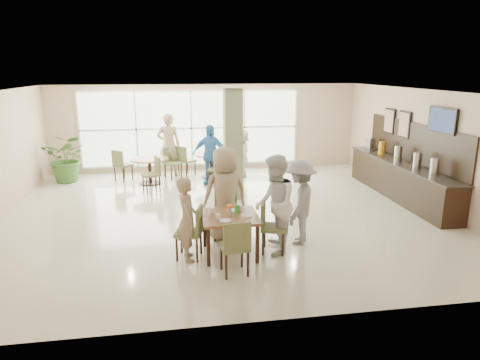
{
  "coord_description": "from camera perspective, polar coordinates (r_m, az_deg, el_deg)",
  "views": [
    {
      "loc": [
        -1.11,
        -9.46,
        3.29
      ],
      "look_at": [
        0.2,
        -1.2,
        1.1
      ],
      "focal_mm": 32.0,
      "sensor_mm": 36.0,
      "label": 1
    }
  ],
  "objects": [
    {
      "name": "ground",
      "position": [
        10.07,
        -2.2,
        -4.39
      ],
      "size": [
        10.0,
        10.0,
        0.0
      ],
      "primitive_type": "plane",
      "color": "beige",
      "rests_on": "ground"
    },
    {
      "name": "room_shell",
      "position": [
        9.65,
        -2.3,
        5.21
      ],
      "size": [
        10.0,
        10.0,
        10.0
      ],
      "color": "white",
      "rests_on": "ground"
    },
    {
      "name": "window_bank",
      "position": [
        14.06,
        -6.5,
        6.86
      ],
      "size": [
        7.0,
        0.04,
        7.0
      ],
      "color": "silver",
      "rests_on": "ground"
    },
    {
      "name": "column",
      "position": [
        10.93,
        -0.94,
        4.72
      ],
      "size": [
        0.45,
        0.45,
        2.8
      ],
      "primitive_type": "cube",
      "color": "#6A714F",
      "rests_on": "ground"
    },
    {
      "name": "main_table",
      "position": [
        7.67,
        -1.37,
        -5.35
      ],
      "size": [
        1.0,
        1.0,
        0.75
      ],
      "color": "brown",
      "rests_on": "ground"
    },
    {
      "name": "round_table_left",
      "position": [
        12.74,
        -11.97,
        2.05
      ],
      "size": [
        1.1,
        1.1,
        0.75
      ],
      "color": "brown",
      "rests_on": "ground"
    },
    {
      "name": "round_table_right",
      "position": [
        13.21,
        -3.87,
        2.7
      ],
      "size": [
        1.02,
        1.02,
        0.75
      ],
      "color": "brown",
      "rests_on": "ground"
    },
    {
      "name": "chairs_main_table",
      "position": [
        7.74,
        -1.27,
        -6.65
      ],
      "size": [
        2.1,
        2.03,
        0.95
      ],
      "color": "brown",
      "rests_on": "ground"
    },
    {
      "name": "chairs_table_left",
      "position": [
        12.81,
        -12.01,
        1.66
      ],
      "size": [
        2.11,
        1.96,
        0.95
      ],
      "color": "brown",
      "rests_on": "ground"
    },
    {
      "name": "chairs_table_right",
      "position": [
        13.15,
        -3.81,
        2.29
      ],
      "size": [
        2.0,
        1.93,
        0.95
      ],
      "color": "brown",
      "rests_on": "ground"
    },
    {
      "name": "tabletop_clutter",
      "position": [
        7.61,
        -1.21,
        -4.34
      ],
      "size": [
        0.73,
        0.73,
        0.21
      ],
      "color": "white",
      "rests_on": "main_table"
    },
    {
      "name": "buffet_counter",
      "position": [
        11.85,
        20.63,
        0.37
      ],
      "size": [
        0.64,
        4.7,
        1.95
      ],
      "color": "black",
      "rests_on": "ground"
    },
    {
      "name": "wall_tv",
      "position": [
        10.78,
        25.37,
        7.21
      ],
      "size": [
        0.06,
        1.0,
        0.58
      ],
      "color": "black",
      "rests_on": "ground"
    },
    {
      "name": "framed_art_a",
      "position": [
        12.17,
        21.07,
        6.92
      ],
      "size": [
        0.05,
        0.55,
        0.7
      ],
      "color": "black",
      "rests_on": "ground"
    },
    {
      "name": "framed_art_b",
      "position": [
        12.86,
        19.3,
        7.44
      ],
      "size": [
        0.05,
        0.55,
        0.7
      ],
      "color": "black",
      "rests_on": "ground"
    },
    {
      "name": "potted_plant",
      "position": [
        13.65,
        -22.03,
        2.73
      ],
      "size": [
        1.47,
        1.47,
        1.43
      ],
      "primitive_type": "imported",
      "rotation": [
        0.0,
        0.0,
        -0.15
      ],
      "color": "#386729",
      "rests_on": "ground"
    },
    {
      "name": "teen_left",
      "position": [
        7.52,
        -7.05,
        -5.18
      ],
      "size": [
        0.42,
        0.58,
        1.5
      ],
      "primitive_type": "imported",
      "rotation": [
        0.0,
        0.0,
        1.68
      ],
      "color": "tan",
      "rests_on": "ground"
    },
    {
      "name": "teen_far",
      "position": [
        8.31,
        -1.98,
        -1.82
      ],
      "size": [
        1.0,
        0.7,
        1.86
      ],
      "primitive_type": "imported",
      "rotation": [
        0.0,
        0.0,
        3.38
      ],
      "color": "tan",
      "rests_on": "ground"
    },
    {
      "name": "teen_right",
      "position": [
        7.72,
        4.64,
        -3.31
      ],
      "size": [
        0.83,
        0.99,
        1.82
      ],
      "primitive_type": "imported",
      "rotation": [
        0.0,
        0.0,
        -1.74
      ],
      "color": "white",
      "rests_on": "ground"
    },
    {
      "name": "teen_standing",
      "position": [
        8.24,
        7.98,
        -2.9
      ],
      "size": [
        1.05,
        1.23,
        1.65
      ],
      "primitive_type": "imported",
      "rotation": [
        0.0,
        0.0,
        -2.07
      ],
      "color": "#969598",
      "rests_on": "ground"
    },
    {
      "name": "adult_a",
      "position": [
        12.39,
        -4.04,
        3.39
      ],
      "size": [
        1.16,
        0.91,
        1.74
      ],
      "primitive_type": "imported",
      "rotation": [
        0.0,
        0.0,
        -0.36
      ],
      "color": "#4286C8",
      "rests_on": "ground"
    },
    {
      "name": "adult_b",
      "position": [
        13.27,
        0.27,
        3.64
      ],
      "size": [
        0.81,
        1.47,
        1.5
      ],
      "primitive_type": "imported",
      "rotation": [
        0.0,
        0.0,
        -1.73
      ],
      "color": "white",
      "rests_on": "ground"
    },
    {
      "name": "adult_standing",
      "position": [
        13.47,
        -9.48,
        4.62
      ],
      "size": [
        0.74,
        0.5,
        1.97
      ],
      "primitive_type": "imported",
      "rotation": [
        0.0,
        0.0,
        3.1
      ],
      "color": "tan",
      "rests_on": "ground"
    }
  ]
}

